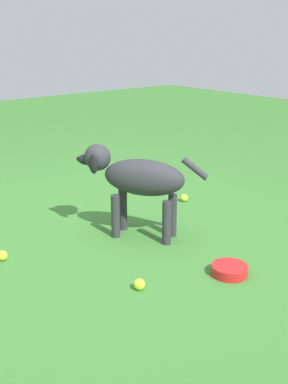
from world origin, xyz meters
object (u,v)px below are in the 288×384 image
(tennis_ball_0, at_px, (139,284))
(tennis_ball_2, at_px, (2,256))
(tennis_ball_1, at_px, (184,198))
(dog, at_px, (136,178))
(water_bowl, at_px, (229,270))

(tennis_ball_0, xyz_separation_m, tennis_ball_2, (-0.84, -0.44, 0.00))
(tennis_ball_1, bearing_deg, dog, -68.60)
(tennis_ball_1, xyz_separation_m, water_bowl, (1.11, -0.69, -0.00))
(tennis_ball_0, height_order, water_bowl, tennis_ball_0)
(tennis_ball_2, xyz_separation_m, water_bowl, (1.05, 0.97, -0.00))
(dog, distance_m, tennis_ball_0, 0.86)
(tennis_ball_0, xyz_separation_m, tennis_ball_1, (-0.90, 1.22, 0.00))
(tennis_ball_0, distance_m, tennis_ball_1, 1.52)
(tennis_ball_1, relative_size, tennis_ball_2, 1.00)
(dog, relative_size, water_bowl, 3.79)
(dog, height_order, tennis_ball_0, dog)
(tennis_ball_0, relative_size, water_bowl, 0.30)
(tennis_ball_0, bearing_deg, water_bowl, 68.53)
(tennis_ball_0, xyz_separation_m, water_bowl, (0.21, 0.53, -0.00))
(tennis_ball_1, bearing_deg, tennis_ball_0, -53.58)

